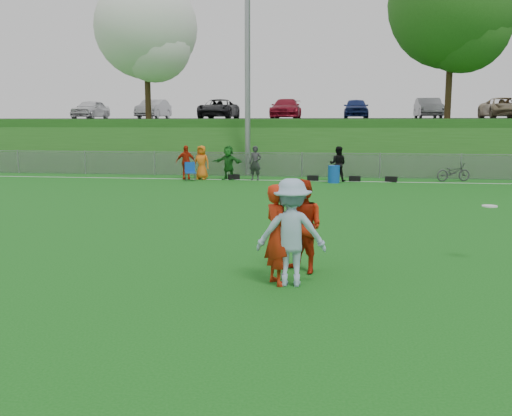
% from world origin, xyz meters
% --- Properties ---
extents(ground, '(120.00, 120.00, 0.00)m').
position_xyz_m(ground, '(0.00, 0.00, 0.00)').
color(ground, '#135B14').
rests_on(ground, ground).
extents(sideline_far, '(60.00, 0.10, 0.01)m').
position_xyz_m(sideline_far, '(0.00, 18.00, 0.01)').
color(sideline_far, white).
rests_on(sideline_far, ground).
extents(fence, '(58.00, 0.06, 1.30)m').
position_xyz_m(fence, '(0.00, 20.00, 0.65)').
color(fence, gray).
rests_on(fence, ground).
extents(light_pole, '(1.20, 0.40, 12.15)m').
position_xyz_m(light_pole, '(-3.00, 20.80, 6.71)').
color(light_pole, gray).
rests_on(light_pole, ground).
extents(berm, '(120.00, 18.00, 3.00)m').
position_xyz_m(berm, '(0.00, 31.00, 1.50)').
color(berm, '#205818').
rests_on(berm, ground).
extents(parking_lot, '(120.00, 12.00, 0.10)m').
position_xyz_m(parking_lot, '(0.00, 33.00, 3.05)').
color(parking_lot, black).
rests_on(parking_lot, berm).
extents(tree_white_flowering, '(6.30, 6.30, 8.78)m').
position_xyz_m(tree_white_flowering, '(-9.84, 24.92, 8.32)').
color(tree_white_flowering, black).
rests_on(tree_white_flowering, berm).
extents(tree_green_near, '(7.14, 7.14, 9.95)m').
position_xyz_m(tree_green_near, '(8.16, 24.42, 9.03)').
color(tree_green_near, black).
rests_on(tree_green_near, berm).
extents(car_row, '(32.04, 5.18, 1.44)m').
position_xyz_m(car_row, '(-1.17, 32.00, 3.82)').
color(car_row, silver).
rests_on(car_row, parking_lot).
extents(spectator_row, '(8.58, 0.84, 1.69)m').
position_xyz_m(spectator_row, '(-2.83, 18.00, 0.85)').
color(spectator_row, red).
rests_on(spectator_row, ground).
extents(gear_bags, '(8.31, 0.51, 0.26)m').
position_xyz_m(gear_bags, '(1.13, 18.10, 0.13)').
color(gear_bags, black).
rests_on(gear_bags, ground).
extents(player_red_left, '(0.71, 0.77, 1.77)m').
position_xyz_m(player_red_left, '(0.93, -0.09, 0.89)').
color(player_red_left, red).
rests_on(player_red_left, ground).
extents(player_red_center, '(1.09, 1.07, 1.78)m').
position_xyz_m(player_red_center, '(1.32, 0.76, 0.89)').
color(player_red_center, '#B7240C').
rests_on(player_red_center, ground).
extents(player_blue, '(1.25, 0.77, 1.88)m').
position_xyz_m(player_blue, '(1.18, -0.12, 0.94)').
color(player_blue, '#96B3D0').
rests_on(player_blue, ground).
extents(frisbee, '(0.31, 0.31, 0.03)m').
position_xyz_m(frisbee, '(5.00, 2.13, 1.16)').
color(frisbee, silver).
rests_on(frisbee, ground).
extents(recycling_bin, '(0.60, 0.60, 0.82)m').
position_xyz_m(recycling_bin, '(1.70, 17.30, 0.41)').
color(recycling_bin, '#104BB4').
rests_on(recycling_bin, ground).
extents(camp_chair, '(0.65, 0.66, 0.91)m').
position_xyz_m(camp_chair, '(-5.27, 17.22, 0.27)').
color(camp_chair, '#1048AE').
rests_on(camp_chair, ground).
extents(bicycle, '(1.80, 1.09, 0.89)m').
position_xyz_m(bicycle, '(7.42, 18.84, 0.45)').
color(bicycle, '#2F2F31').
rests_on(bicycle, ground).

